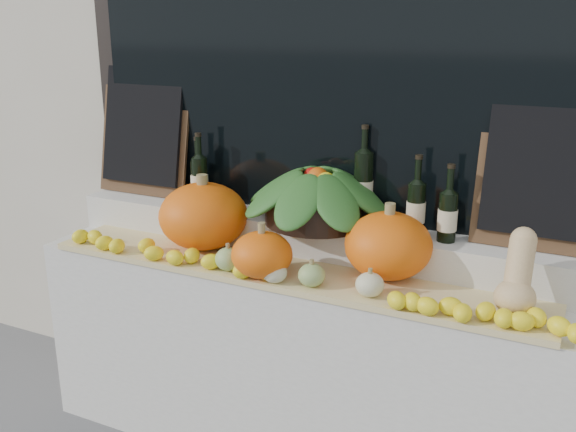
{
  "coord_description": "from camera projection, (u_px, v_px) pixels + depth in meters",
  "views": [
    {
      "loc": [
        1.06,
        -0.75,
        1.88
      ],
      "look_at": [
        0.0,
        1.45,
        1.12
      ],
      "focal_mm": 40.0,
      "sensor_mm": 36.0,
      "label": 1
    }
  ],
  "objects": [
    {
      "name": "display_sill",
      "position": [
        295.0,
        359.0,
        2.82
      ],
      "size": [
        2.3,
        0.55,
        0.88
      ],
      "primitive_type": "cube",
      "color": "silver",
      "rests_on": "ground"
    },
    {
      "name": "rear_tier",
      "position": [
        310.0,
        237.0,
        2.8
      ],
      "size": [
        2.3,
        0.25,
        0.16
      ],
      "primitive_type": "cube",
      "color": "silver",
      "rests_on": "display_sill"
    },
    {
      "name": "straw_bedding",
      "position": [
        283.0,
        273.0,
        2.58
      ],
      "size": [
        2.1,
        0.32,
        0.02
      ],
      "primitive_type": "cube",
      "color": "tan",
      "rests_on": "display_sill"
    },
    {
      "name": "pumpkin_left",
      "position": [
        203.0,
        216.0,
        2.79
      ],
      "size": [
        0.51,
        0.51,
        0.29
      ],
      "primitive_type": "ellipsoid",
      "rotation": [
        0.0,
        0.0,
        -0.41
      ],
      "color": "orange",
      "rests_on": "straw_bedding"
    },
    {
      "name": "pumpkin_right",
      "position": [
        388.0,
        246.0,
        2.48
      ],
      "size": [
        0.34,
        0.34,
        0.26
      ],
      "primitive_type": "ellipsoid",
      "rotation": [
        0.0,
        0.0,
        -0.0
      ],
      "color": "orange",
      "rests_on": "straw_bedding"
    },
    {
      "name": "pumpkin_center",
      "position": [
        262.0,
        255.0,
        2.49
      ],
      "size": [
        0.28,
        0.28,
        0.18
      ],
      "primitive_type": "ellipsoid",
      "rotation": [
        0.0,
        0.0,
        -0.18
      ],
      "color": "orange",
      "rests_on": "straw_bedding"
    },
    {
      "name": "butternut_squash",
      "position": [
        518.0,
        278.0,
        2.18
      ],
      "size": [
        0.14,
        0.21,
        0.29
      ],
      "color": "#D5B07D",
      "rests_on": "straw_bedding"
    },
    {
      "name": "decorative_gourds",
      "position": [
        287.0,
        270.0,
        2.45
      ],
      "size": [
        0.7,
        0.14,
        0.14
      ],
      "color": "#306C20",
      "rests_on": "straw_bedding"
    },
    {
      "name": "lemon_heap",
      "position": [
        270.0,
        272.0,
        2.47
      ],
      "size": [
        2.2,
        0.16,
        0.06
      ],
      "primitive_type": null,
      "color": "yellow",
      "rests_on": "straw_bedding"
    },
    {
      "name": "produce_bowl",
      "position": [
        318.0,
        195.0,
        2.71
      ],
      "size": [
        0.69,
        0.69,
        0.25
      ],
      "color": "black",
      "rests_on": "rear_tier"
    },
    {
      "name": "wine_bottle_far_left",
      "position": [
        200.0,
        180.0,
        2.96
      ],
      "size": [
        0.08,
        0.08,
        0.34
      ],
      "color": "black",
      "rests_on": "rear_tier"
    },
    {
      "name": "wine_bottle_near_left",
      "position": [
        199.0,
        181.0,
        3.01
      ],
      "size": [
        0.08,
        0.08,
        0.31
      ],
      "color": "black",
      "rests_on": "rear_tier"
    },
    {
      "name": "wine_bottle_tall",
      "position": [
        363.0,
        187.0,
        2.7
      ],
      "size": [
        0.08,
        0.08,
        0.42
      ],
      "color": "black",
      "rests_on": "rear_tier"
    },
    {
      "name": "wine_bottle_near_right",
      "position": [
        416.0,
        208.0,
        2.55
      ],
      "size": [
        0.08,
        0.08,
        0.33
      ],
      "color": "black",
      "rests_on": "rear_tier"
    },
    {
      "name": "wine_bottle_far_right",
      "position": [
        448.0,
        216.0,
        2.48
      ],
      "size": [
        0.08,
        0.08,
        0.31
      ],
      "color": "black",
      "rests_on": "rear_tier"
    },
    {
      "name": "chalkboard_left",
      "position": [
        144.0,
        129.0,
        3.11
      ],
      "size": [
        0.5,
        0.15,
        0.61
      ],
      "rotation": [
        -0.2,
        0.0,
        0.0
      ],
      "color": "#4C331E",
      "rests_on": "rear_tier"
    },
    {
      "name": "chalkboard_right",
      "position": [
        548.0,
        165.0,
        2.35
      ],
      "size": [
        0.5,
        0.15,
        0.61
      ],
      "rotation": [
        -0.2,
        0.0,
        0.0
      ],
      "color": "#4C331E",
      "rests_on": "rear_tier"
    }
  ]
}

